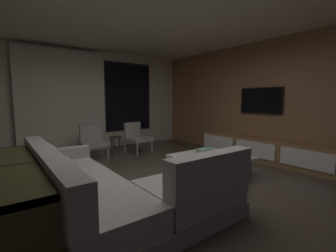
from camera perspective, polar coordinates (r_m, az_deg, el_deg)
The scene contains 13 objects.
floor at distance 3.62m, azimuth -1.42°, elevation -15.68°, with size 9.20×9.20×0.00m, color #473D33.
back_wall_with_window at distance 6.62m, azimuth -20.49°, elevation 5.87°, with size 6.60×0.30×2.70m.
media_wall at distance 5.70m, azimuth 24.59°, elevation 5.73°, with size 0.12×7.80×2.70m.
ceiling at distance 3.61m, azimuth -1.56°, elevation 28.18°, with size 8.20×8.20×0.00m, color beige.
sectional_couch at distance 2.91m, azimuth -14.31°, elevation -15.41°, with size 1.98×2.50×0.82m.
coffee_table at distance 4.30m, azimuth 10.51°, elevation -9.51°, with size 1.16×1.16×0.36m.
book_stack_on_coffee_table at distance 4.36m, azimuth 9.04°, elevation -6.20°, with size 0.30×0.21×0.11m.
accent_chair_near_window at distance 6.05m, azimuth -7.84°, elevation -2.45°, with size 0.63×0.64×0.78m.
accent_chair_by_curtain at distance 5.66m, azimuth -18.12°, elevation -3.32°, with size 0.55×0.57×0.78m.
side_stool at distance 5.87m, azimuth -12.85°, elevation -3.41°, with size 0.32×0.32×0.46m.
media_console at distance 5.59m, azimuth 22.17°, elevation -5.50°, with size 0.46×3.10×0.52m.
mounted_tv at distance 5.73m, azimuth 21.87°, elevation 5.85°, with size 0.05×1.02×0.59m.
console_table_behind_couch at distance 2.81m, azimuth -33.57°, elevation -14.54°, with size 0.40×2.10×0.74m.
Camera 1 is at (-1.94, -2.73, 1.36)m, focal length 24.72 mm.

